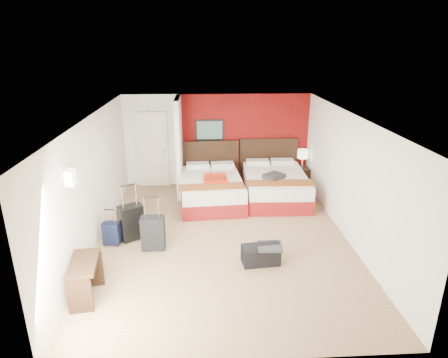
{
  "coord_description": "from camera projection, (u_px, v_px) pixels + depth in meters",
  "views": [
    {
      "loc": [
        -0.4,
        -7.07,
        3.83
      ],
      "look_at": [
        0.05,
        0.8,
        1.0
      ],
      "focal_mm": 31.09,
      "sensor_mm": 36.0,
      "label": 1
    }
  ],
  "objects": [
    {
      "name": "suitcase_charcoal",
      "position": [
        153.0,
        234.0,
        7.43
      ],
      "size": [
        0.44,
        0.28,
        0.65
      ],
      "primitive_type": "cube",
      "rotation": [
        0.0,
        0.0,
        -0.01
      ],
      "color": "black",
      "rests_on": "ground"
    },
    {
      "name": "duffel_bag",
      "position": [
        261.0,
        255.0,
        7.01
      ],
      "size": [
        0.7,
        0.43,
        0.34
      ],
      "primitive_type": "cube",
      "rotation": [
        0.0,
        0.0,
        0.11
      ],
      "color": "black",
      "rests_on": "ground"
    },
    {
      "name": "nightstand",
      "position": [
        301.0,
        177.0,
        10.64
      ],
      "size": [
        0.42,
        0.42,
        0.55
      ],
      "primitive_type": "cube",
      "rotation": [
        0.0,
        0.0,
        0.08
      ],
      "color": "black",
      "rests_on": "ground"
    },
    {
      "name": "entry_door",
      "position": [
        153.0,
        150.0,
        10.52
      ],
      "size": [
        0.82,
        0.06,
        2.05
      ],
      "primitive_type": "cube",
      "color": "silver",
      "rests_on": "ground"
    },
    {
      "name": "suitcase_black",
      "position": [
        132.0,
        223.0,
        7.79
      ],
      "size": [
        0.56,
        0.49,
        0.71
      ],
      "primitive_type": "cube",
      "rotation": [
        0.0,
        0.0,
        0.53
      ],
      "color": "black",
      "rests_on": "ground"
    },
    {
      "name": "red_accent_panel",
      "position": [
        244.0,
        140.0,
        10.61
      ],
      "size": [
        3.5,
        0.04,
        2.5
      ],
      "primitive_type": "cube",
      "color": "maroon",
      "rests_on": "ground"
    },
    {
      "name": "jacket_draped",
      "position": [
        270.0,
        246.0,
        6.9
      ],
      "size": [
        0.45,
        0.39,
        0.06
      ],
      "primitive_type": "cube",
      "rotation": [
        0.0,
        0.0,
        -0.05
      ],
      "color": "#35353A",
      "rests_on": "duffel_bag"
    },
    {
      "name": "bed_left",
      "position": [
        211.0,
        190.0,
        9.63
      ],
      "size": [
        1.63,
        2.22,
        0.64
      ],
      "primitive_type": "cube",
      "rotation": [
        0.0,
        0.0,
        0.06
      ],
      "color": "white",
      "rests_on": "ground"
    },
    {
      "name": "room_walls",
      "position": [
        159.0,
        160.0,
        8.79
      ],
      "size": [
        5.02,
        6.52,
        2.5
      ],
      "color": "white",
      "rests_on": "ground"
    },
    {
      "name": "bed_right",
      "position": [
        275.0,
        186.0,
        9.84
      ],
      "size": [
        1.6,
        2.23,
        0.65
      ],
      "primitive_type": "cube",
      "rotation": [
        0.0,
        0.0,
        -0.03
      ],
      "color": "silver",
      "rests_on": "ground"
    },
    {
      "name": "desk",
      "position": [
        86.0,
        280.0,
        5.99
      ],
      "size": [
        0.49,
        0.84,
        0.67
      ],
      "primitive_type": "cube",
      "rotation": [
        0.0,
        0.0,
        0.12
      ],
      "color": "black",
      "rests_on": "ground"
    },
    {
      "name": "partition_wall",
      "position": [
        179.0,
        147.0,
        9.93
      ],
      "size": [
        0.12,
        1.2,
        2.5
      ],
      "primitive_type": "cube",
      "color": "silver",
      "rests_on": "ground"
    },
    {
      "name": "ground",
      "position": [
        224.0,
        238.0,
        7.96
      ],
      "size": [
        6.5,
        6.5,
        0.0
      ],
      "primitive_type": "plane",
      "color": "tan",
      "rests_on": "ground"
    },
    {
      "name": "red_suitcase_open",
      "position": [
        215.0,
        177.0,
        9.42
      ],
      "size": [
        0.6,
        0.78,
        0.09
      ],
      "primitive_type": "cube",
      "rotation": [
        0.0,
        0.0,
        0.08
      ],
      "color": "red",
      "rests_on": "bed_left"
    },
    {
      "name": "suitcase_navy",
      "position": [
        112.0,
        234.0,
        7.63
      ],
      "size": [
        0.35,
        0.24,
        0.45
      ],
      "primitive_type": "cube",
      "rotation": [
        0.0,
        0.0,
        -0.15
      ],
      "color": "black",
      "rests_on": "ground"
    },
    {
      "name": "table_lamp",
      "position": [
        303.0,
        159.0,
        10.46
      ],
      "size": [
        0.33,
        0.33,
        0.52
      ],
      "primitive_type": "cylinder",
      "rotation": [
        0.0,
        0.0,
        0.14
      ],
      "color": "silver",
      "rests_on": "nightstand"
    },
    {
      "name": "jacket_bundle",
      "position": [
        274.0,
        176.0,
        9.42
      ],
      "size": [
        0.59,
        0.58,
        0.11
      ],
      "primitive_type": "cube",
      "rotation": [
        0.0,
        0.0,
        0.67
      ],
      "color": "#323337",
      "rests_on": "bed_right"
    }
  ]
}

